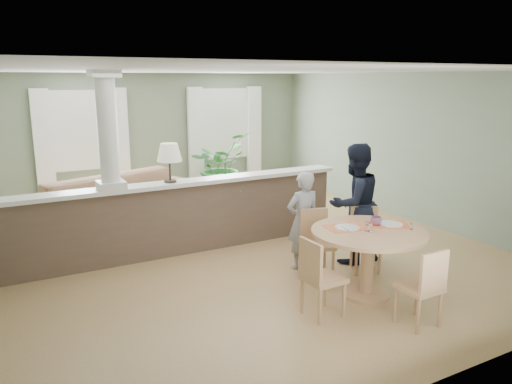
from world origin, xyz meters
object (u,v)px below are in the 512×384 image
chair_near (424,285)px  man_person (354,204)px  dining_table (368,244)px  chair_far_man (365,236)px  chair_far_boy (316,239)px  child_person (303,220)px  sofa (125,203)px  chair_side (318,275)px  houseplant (220,166)px

chair_near → man_person: size_ratio=0.51×
dining_table → chair_far_man: bearing=51.1°
chair_far_boy → child_person: size_ratio=0.65×
sofa → dining_table: 4.57m
sofa → dining_table: (1.86, -4.17, 0.20)m
chair_near → man_person: bearing=-108.5°
chair_near → chair_side: size_ratio=0.97×
sofa → chair_side: bearing=-96.7°
chair_far_man → man_person: man_person is taller
chair_far_boy → chair_near: chair_far_boy is taller
child_person → chair_far_boy: bearing=97.8°
chair_far_boy → man_person: (0.75, 0.14, 0.37)m
sofa → child_person: size_ratio=2.31×
sofa → chair_far_man: (2.41, -3.48, 0.02)m
chair_near → man_person: 2.04m
houseplant → man_person: size_ratio=0.83×
sofa → chair_side: (1.00, -4.34, 0.04)m
child_person → man_person: man_person is taller
houseplant → chair_side: 5.88m
dining_table → child_person: 1.16m
houseplant → child_person: houseplant is taller
chair_far_boy → chair_near: (0.12, -1.77, -0.01)m
child_person → dining_table: bearing=100.9°
sofa → chair_side: 4.46m
sofa → chair_side: sofa is taller
chair_far_man → child_person: size_ratio=0.63×
chair_far_man → chair_near: size_ratio=0.99×
houseplant → chair_side: houseplant is taller
houseplant → chair_far_man: bearing=-90.5°
chair_near → chair_side: chair_side is taller
houseplant → dining_table: bearing=-96.2°
chair_far_man → chair_near: (-0.58, -1.59, 0.01)m
houseplant → chair_side: bearing=-104.3°
chair_far_boy → child_person: child_person is taller
man_person → dining_table: bearing=56.3°
chair_far_boy → chair_side: chair_side is taller
chair_side → child_person: bearing=-28.3°
houseplant → chair_far_man: (-0.04, -4.84, -0.24)m
sofa → chair_near: bearing=-89.8°
chair_side → child_person: size_ratio=0.66×
houseplant → chair_side: (-1.45, -5.70, -0.22)m
dining_table → man_person: 1.19m
sofa → child_person: bearing=-80.6°
sofa → chair_far_boy: sofa is taller
dining_table → chair_far_boy: dining_table is taller
chair_far_boy → chair_side: size_ratio=0.98×
houseplant → chair_far_boy: houseplant is taller
child_person → sofa: bearing=-58.4°
houseplant → chair_far_boy: 4.73m
houseplant → dining_table: 5.56m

